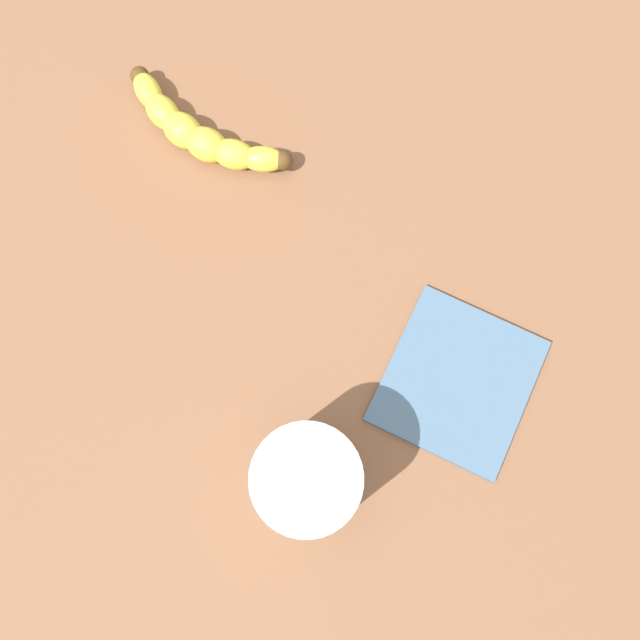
% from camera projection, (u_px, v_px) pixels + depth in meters
% --- Properties ---
extents(wooden_tabletop, '(1.20, 1.20, 0.03)m').
position_uv_depth(wooden_tabletop, '(239.00, 335.00, 0.69)').
color(wooden_tabletop, brown).
rests_on(wooden_tabletop, ground).
extents(banana, '(0.07, 0.21, 0.04)m').
position_uv_depth(banana, '(199.00, 132.00, 0.71)').
color(banana, yellow).
rests_on(banana, wooden_tabletop).
extents(smoothie_glass, '(0.09, 0.09, 0.11)m').
position_uv_depth(smoothie_glass, '(307.00, 480.00, 0.59)').
color(smoothie_glass, silver).
rests_on(smoothie_glass, wooden_tabletop).
extents(folded_napkin, '(0.16, 0.15, 0.01)m').
position_uv_depth(folded_napkin, '(458.00, 381.00, 0.66)').
color(folded_napkin, slate).
rests_on(folded_napkin, wooden_tabletop).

